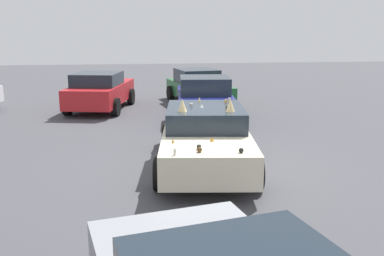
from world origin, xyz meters
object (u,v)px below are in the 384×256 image
parked_sedan_far_right (100,91)px  parked_sedan_far_left (198,87)px  art_car_decorated (205,137)px  parked_sedan_behind_left (204,99)px

parked_sedan_far_right → parked_sedan_far_left: size_ratio=0.99×
parked_sedan_far_right → parked_sedan_far_left: 4.02m
art_car_decorated → parked_sedan_behind_left: size_ratio=1.18×
parked_sedan_far_right → parked_sedan_far_left: (0.86, -3.93, -0.04)m
parked_sedan_far_left → art_car_decorated: bearing=-17.6°
parked_sedan_far_right → parked_sedan_behind_left: 4.44m
parked_sedan_far_right → parked_sedan_far_left: parked_sedan_far_right is taller
art_car_decorated → parked_sedan_far_right: 8.00m
art_car_decorated → parked_sedan_behind_left: (4.93, -0.79, 0.04)m
art_car_decorated → parked_sedan_behind_left: bearing=178.1°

